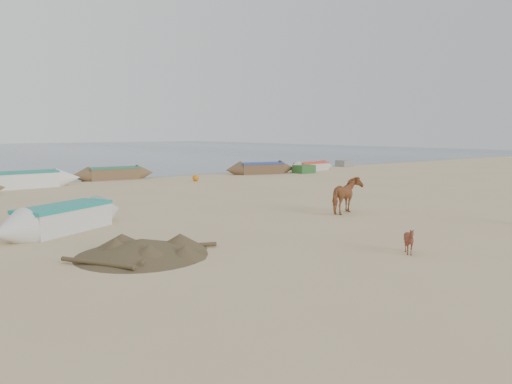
% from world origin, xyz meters
% --- Properties ---
extents(ground, '(140.00, 140.00, 0.00)m').
position_xyz_m(ground, '(0.00, 0.00, 0.00)').
color(ground, tan).
rests_on(ground, ground).
extents(cow_adult, '(1.92, 1.34, 1.48)m').
position_xyz_m(cow_adult, '(3.53, 2.57, 0.74)').
color(cow_adult, '#965731').
rests_on(cow_adult, ground).
extents(calf_front, '(0.72, 0.65, 0.75)m').
position_xyz_m(calf_front, '(-0.21, -3.13, 0.37)').
color(calf_front, '#602C1E').
rests_on(calf_front, ground).
extents(near_canoe, '(5.46, 3.76, 0.89)m').
position_xyz_m(near_canoe, '(-6.67, 5.81, 0.44)').
color(near_canoe, silver).
rests_on(near_canoe, ground).
extents(debris_pile, '(4.36, 4.36, 0.46)m').
position_xyz_m(debris_pile, '(-6.03, 1.16, 0.23)').
color(debris_pile, brown).
rests_on(debris_pile, ground).
extents(waterline_canoes, '(47.47, 5.31, 1.00)m').
position_xyz_m(waterline_canoes, '(-3.95, 20.30, 0.43)').
color(waterline_canoes, brown).
rests_on(waterline_canoes, ground).
extents(beach_clutter, '(46.77, 4.95, 0.64)m').
position_xyz_m(beach_clutter, '(4.81, 19.28, 0.30)').
color(beach_clutter, '#285A2F').
rests_on(beach_clutter, ground).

